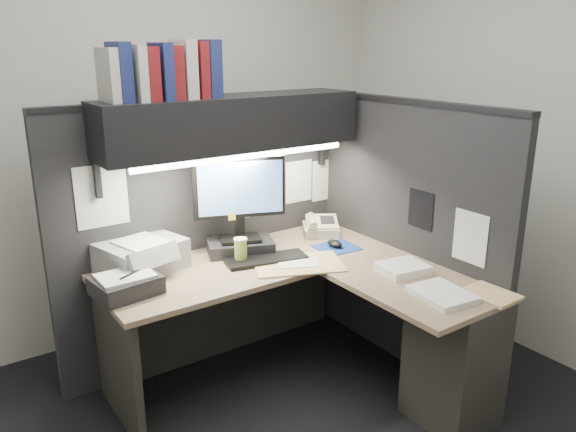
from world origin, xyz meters
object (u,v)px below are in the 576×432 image
object	(u,v)px
keyboard	(266,259)
notebook_stack	(126,285)
coffee_cup	(241,251)
overhead_shelf	(232,123)
monitor	(240,216)
desk	(354,328)
telephone	(321,227)
printer	(141,255)

from	to	relation	value
keyboard	notebook_stack	world-z (taller)	notebook_stack
keyboard	coffee_cup	distance (m)	0.16
overhead_shelf	coffee_cup	world-z (taller)	overhead_shelf
monitor	notebook_stack	xyz separation A→B (m)	(-0.76, -0.18, -0.18)
overhead_shelf	notebook_stack	bearing A→B (deg)	-163.51
coffee_cup	overhead_shelf	bearing A→B (deg)	68.86
monitor	keyboard	world-z (taller)	monitor
coffee_cup	desk	bearing A→B (deg)	-56.73
keyboard	telephone	world-z (taller)	telephone
overhead_shelf	monitor	xyz separation A→B (m)	(0.01, -0.05, -0.54)
coffee_cup	printer	distance (m)	0.55
telephone	monitor	bearing A→B (deg)	-148.24
keyboard	notebook_stack	distance (m)	0.81
telephone	overhead_shelf	bearing A→B (deg)	-152.57
overhead_shelf	monitor	distance (m)	0.54
monitor	telephone	size ratio (longest dim) A/B	2.48
monitor	coffee_cup	bearing A→B (deg)	-98.85
keyboard	notebook_stack	size ratio (longest dim) A/B	1.54
overhead_shelf	telephone	world-z (taller)	overhead_shelf
overhead_shelf	monitor	world-z (taller)	overhead_shelf
desk	monitor	xyz separation A→B (m)	(-0.29, 0.71, 0.52)
monitor	notebook_stack	world-z (taller)	monitor
coffee_cup	monitor	bearing A→B (deg)	60.42
desk	notebook_stack	world-z (taller)	notebook_stack
notebook_stack	desk	bearing A→B (deg)	-26.61
monitor	keyboard	distance (m)	0.31
keyboard	coffee_cup	world-z (taller)	coffee_cup
telephone	coffee_cup	size ratio (longest dim) A/B	1.73
telephone	notebook_stack	world-z (taller)	same
desk	monitor	distance (m)	0.92
printer	desk	bearing A→B (deg)	-56.13
desk	printer	distance (m)	1.24
telephone	coffee_cup	distance (m)	0.70
monitor	printer	world-z (taller)	monitor
coffee_cup	printer	world-z (taller)	printer
telephone	coffee_cup	xyz separation A→B (m)	(-0.69, -0.14, 0.02)
printer	notebook_stack	size ratio (longest dim) A/B	1.37
monitor	notebook_stack	distance (m)	0.80
printer	keyboard	bearing A→B (deg)	-39.10
monitor	printer	bearing A→B (deg)	-167.54
coffee_cup	notebook_stack	distance (m)	0.68
desk	printer	size ratio (longest dim) A/B	4.08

